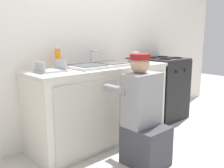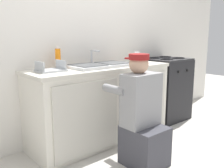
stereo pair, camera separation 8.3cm
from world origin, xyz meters
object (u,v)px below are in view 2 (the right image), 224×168
at_px(plumber_person, 142,120).
at_px(water_glass, 139,59).
at_px(sink_double_basin, 101,65).
at_px(soap_bottle_orange, 58,58).
at_px(soda_cup_red, 137,58).
at_px(cell_phone, 135,61).
at_px(stove_range, 165,88).
at_px(dish_rack_tray, 51,69).
at_px(spice_bottle_red, 146,59).

relative_size(plumber_person, water_glass, 11.04).
distance_m(sink_double_basin, water_glass, 0.66).
distance_m(soap_bottle_orange, soda_cup_red, 1.03).
xyz_separation_m(soap_bottle_orange, soda_cup_red, (1.00, -0.25, -0.04)).
xyz_separation_m(sink_double_basin, cell_phone, (0.70, 0.13, -0.01)).
bearing_deg(stove_range, soda_cup_red, -173.87).
bearing_deg(soap_bottle_orange, soda_cup_red, -13.85).
relative_size(dish_rack_tray, spice_bottle_red, 2.67).
distance_m(stove_range, cell_phone, 0.72).
bearing_deg(stove_range, spice_bottle_red, -170.79).
xyz_separation_m(stove_range, water_glass, (-0.58, 0.00, 0.49)).
distance_m(plumber_person, cell_phone, 1.24).
bearing_deg(spice_bottle_red, plumber_person, -139.82).
distance_m(sink_double_basin, spice_bottle_red, 0.71).
bearing_deg(stove_range, water_glass, 179.68).
distance_m(plumber_person, water_glass, 1.15).
height_order(soap_bottle_orange, spice_bottle_red, soap_bottle_orange).
bearing_deg(plumber_person, water_glass, 45.35).
relative_size(sink_double_basin, plumber_person, 0.72).
bearing_deg(soda_cup_red, stove_range, 6.13).
distance_m(plumber_person, spice_bottle_red, 1.12).
relative_size(soda_cup_red, dish_rack_tray, 0.54).
relative_size(soap_bottle_orange, water_glass, 2.50).
bearing_deg(water_glass, soap_bottle_orange, 171.64).
bearing_deg(dish_rack_tray, sink_double_basin, -0.80).
xyz_separation_m(stove_range, soap_bottle_orange, (-1.72, 0.17, 0.56)).
height_order(soda_cup_red, spice_bottle_red, soda_cup_red).
distance_m(sink_double_basin, soda_cup_red, 0.54).
bearing_deg(stove_range, cell_phone, 166.61).
bearing_deg(soap_bottle_orange, plumber_person, -65.75).
distance_m(cell_phone, spice_bottle_red, 0.22).
xyz_separation_m(plumber_person, soap_bottle_orange, (-0.41, 0.90, 0.57)).
distance_m(sink_double_basin, cell_phone, 0.71).
relative_size(soap_bottle_orange, dish_rack_tray, 0.89).
distance_m(plumber_person, dish_rack_tray, 1.06).
bearing_deg(plumber_person, dish_rack_tray, 128.00).
distance_m(sink_double_basin, stove_range, 1.33).
relative_size(soap_bottle_orange, soda_cup_red, 1.64).
height_order(stove_range, soda_cup_red, soda_cup_red).
relative_size(soda_cup_red, spice_bottle_red, 1.45).
relative_size(plumber_person, cell_phone, 7.89).
relative_size(sink_double_basin, spice_bottle_red, 7.62).
height_order(water_glass, dish_rack_tray, dish_rack_tray).
xyz_separation_m(sink_double_basin, water_glass, (0.66, 0.00, 0.03)).
height_order(plumber_person, cell_phone, plumber_person).
relative_size(stove_range, spice_bottle_red, 9.05).
height_order(stove_range, water_glass, water_glass).
relative_size(water_glass, cell_phone, 0.71).
xyz_separation_m(stove_range, soda_cup_red, (-0.72, -0.08, 0.52)).
relative_size(sink_double_basin, stove_range, 0.84).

